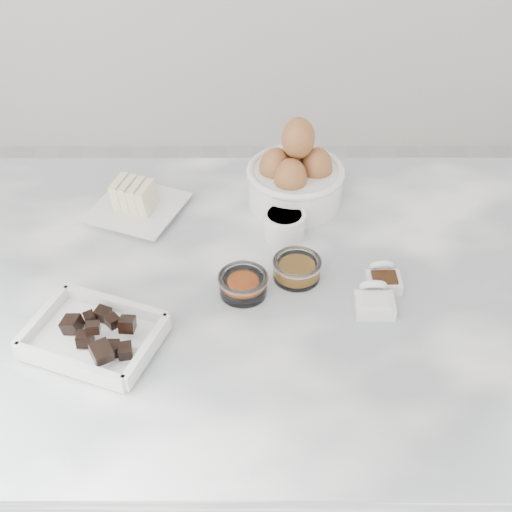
{
  "coord_description": "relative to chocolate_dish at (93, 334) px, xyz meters",
  "views": [
    {
      "loc": [
        0.02,
        -0.89,
        1.75
      ],
      "look_at": [
        0.02,
        0.03,
        0.98
      ],
      "focal_mm": 50.0,
      "sensor_mm": 36.0,
      "label": 1
    }
  ],
  "objects": [
    {
      "name": "cabinet",
      "position": [
        0.23,
        0.13,
        -0.51
      ],
      "size": [
        1.1,
        0.7,
        0.9
      ],
      "primitive_type": "cube",
      "color": "beige",
      "rests_on": "ground"
    },
    {
      "name": "vanilla_spoon",
      "position": [
        0.46,
        0.14,
        -0.01
      ],
      "size": [
        0.06,
        0.07,
        0.04
      ],
      "color": "white",
      "rests_on": "marble_slab"
    },
    {
      "name": "chocolate_dish",
      "position": [
        0.0,
        0.0,
        0.0
      ],
      "size": [
        0.24,
        0.21,
        0.05
      ],
      "color": "white",
      "rests_on": "marble_slab"
    },
    {
      "name": "marble_slab",
      "position": [
        0.23,
        0.13,
        -0.04
      ],
      "size": [
        1.2,
        0.8,
        0.04
      ],
      "primitive_type": "cube",
      "color": "white",
      "rests_on": "cabinet"
    },
    {
      "name": "zest_bowl",
      "position": [
        0.23,
        0.12,
        -0.0
      ],
      "size": [
        0.08,
        0.08,
        0.04
      ],
      "color": "white",
      "rests_on": "marble_slab"
    },
    {
      "name": "honey_bowl",
      "position": [
        0.32,
        0.15,
        -0.0
      ],
      "size": [
        0.08,
        0.08,
        0.04
      ],
      "color": "white",
      "rests_on": "marble_slab"
    },
    {
      "name": "room_shell",
      "position": [
        0.23,
        0.13,
        0.44
      ],
      "size": [
        4.0,
        4.0,
        2.8
      ],
      "primitive_type": null,
      "color": "white",
      "rests_on": "ground"
    },
    {
      "name": "egg_bowl",
      "position": [
        0.32,
        0.38,
        0.04
      ],
      "size": [
        0.19,
        0.19,
        0.18
      ],
      "color": "white",
      "rests_on": "marble_slab"
    },
    {
      "name": "salt_spoon",
      "position": [
        0.44,
        0.08,
        -0.01
      ],
      "size": [
        0.06,
        0.08,
        0.05
      ],
      "color": "white",
      "rests_on": "marble_slab"
    },
    {
      "name": "sugar_ramekin",
      "position": [
        0.3,
        0.27,
        0.0
      ],
      "size": [
        0.08,
        0.08,
        0.05
      ],
      "color": "white",
      "rests_on": "marble_slab"
    },
    {
      "name": "butter_plate",
      "position": [
        0.02,
        0.34,
        0.0
      ],
      "size": [
        0.2,
        0.2,
        0.06
      ],
      "color": "white",
      "rests_on": "marble_slab"
    }
  ]
}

